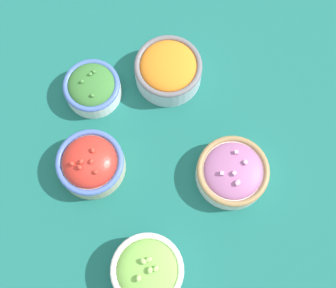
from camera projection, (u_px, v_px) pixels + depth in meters
ground_plane at (168, 148)px, 0.97m from camera, size 3.00×3.00×0.00m
bowl_red_onion at (232, 172)px, 0.93m from camera, size 0.14×0.14×0.06m
bowl_carrots at (168, 69)px, 0.98m from camera, size 0.14×0.14×0.07m
bowl_broccoli at (92, 87)px, 0.98m from camera, size 0.12×0.12×0.07m
bowl_cherry_tomatoes at (90, 163)px, 0.93m from camera, size 0.14×0.14×0.08m
bowl_lettuce at (147, 270)px, 0.86m from camera, size 0.14×0.14×0.08m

